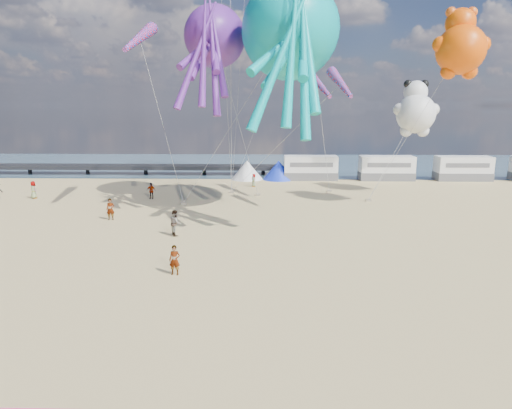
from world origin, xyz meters
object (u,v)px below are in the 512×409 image
Objects in this scene: motorhome_0 at (310,168)px; kite_teddy_orange at (461,50)px; windsock_mid at (317,82)px; kite_panda at (416,114)px; beachgoer_1 at (175,223)px; kite_octopus_teal at (290,31)px; sandbag_c at (368,200)px; beachgoer_6 at (33,190)px; sandbag_b at (258,195)px; sandbag_d at (329,191)px; tent_blue at (279,170)px; motorhome_1 at (386,168)px; sandbag_a at (184,203)px; standing_person at (175,260)px; beachgoer_0 at (254,180)px; tent_white at (247,170)px; windsock_right at (341,84)px; beachgoer_3 at (151,191)px; kite_octopus_purple at (215,37)px; windsock_left at (140,38)px; beachgoer_5 at (110,209)px; motorhome_2 at (463,168)px; sandbag_e at (232,192)px.

kite_teddy_orange is at bearing -59.92° from motorhome_0.
kite_panda is at bearing 2.24° from windsock_mid.
kite_octopus_teal is (8.36, 7.84, 14.20)m from beachgoer_1.
beachgoer_6 is at bearing 178.93° from sandbag_c.
sandbag_b is 0.07× the size of kite_teddy_orange.
tent_blue is at bearing 121.80° from sandbag_d.
sandbag_a is at bearing -146.22° from motorhome_1.
standing_person is 1.12× the size of beachgoer_0.
kite_teddy_orange is (5.85, -4.41, 13.48)m from sandbag_c.
tent_white is 0.61× the size of windsock_mid.
beachgoer_3 is at bearing 146.13° from windsock_right.
kite_octopus_purple reaches higher than kite_teddy_orange.
tent_white is 2.29× the size of beachgoer_6.
sandbag_d is at bearing 123.17° from sandbag_c.
beachgoer_3 is at bearing 103.89° from windsock_left.
sandbag_a is (-22.80, -15.25, -1.39)m from motorhome_1.
kite_octopus_purple is (-3.24, -8.42, 14.49)m from beachgoer_0.
windsock_left reaches higher than beachgoer_5.
windsock_right reaches higher than beachgoer_1.
kite_octopus_teal is 2.15× the size of kite_panda.
kite_panda is 1.47× the size of windsock_right.
motorhome_2 reaches higher than beachgoer_0.
standing_person is at bearing -94.18° from tent_white.
motorhome_0 is at bearing 48.91° from sandbag_a.
motorhome_1 and motorhome_2 have the same top height.
kite_panda reaches higher than motorhome_1.
motorhome_2 is 19.81m from sandbag_c.
motorhome_0 is at bearing 107.98° from beachgoer_0.
tent_white reaches higher than sandbag_b.
standing_person reaches higher than sandbag_a.
beachgoer_6 is 0.22× the size of windsock_left.
standing_person reaches higher than beachgoer_0.
windsock_mid is (5.56, -2.34, 11.17)m from sandbag_b.
windsock_mid is (15.17, 4.80, -3.30)m from windsock_left.
kite_octopus_purple reaches higher than sandbag_c.
motorhome_0 is 0.98× the size of kite_panda.
beachgoer_6 reaches higher than sandbag_a.
beachgoer_6 is 3.50× the size of sandbag_b.
motorhome_2 is at bearing 25.28° from sandbag_a.
beachgoer_5 is (-37.16, -21.32, -0.62)m from motorhome_2.
sandbag_d is at bearing 69.50° from standing_person.
sandbag_b is 7.97m from sandbag_d.
motorhome_1 is at bearing 0.00° from motorhome_0.
beachgoer_0 is 5.52m from sandbag_b.
sandbag_c is 0.04× the size of kite_octopus_purple.
beachgoer_0 is 2.98× the size of sandbag_d.
kite_teddy_orange reaches higher than sandbag_e.
tent_white is 9.53m from sandbag_e.
beachgoer_1 is at bearing -157.64° from kite_panda.
beachgoer_6 is (-24.89, -12.78, -0.33)m from tent_blue.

